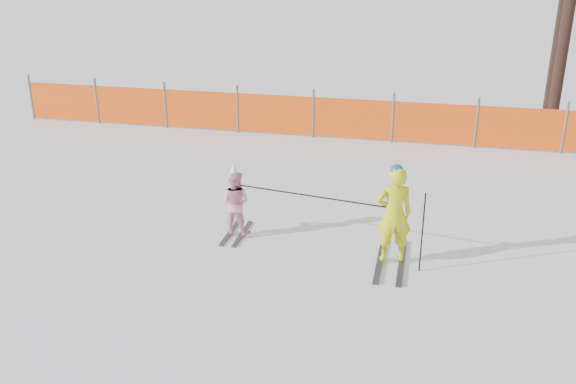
{
  "coord_description": "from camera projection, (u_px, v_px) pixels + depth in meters",
  "views": [
    {
      "loc": [
        2.08,
        -8.8,
        4.82
      ],
      "look_at": [
        0.0,
        0.5,
        1.0
      ],
      "focal_mm": 40.0,
      "sensor_mm": 36.0,
      "label": 1
    }
  ],
  "objects": [
    {
      "name": "child",
      "position": [
        235.0,
        202.0,
        10.91
      ],
      "size": [
        0.59,
        1.03,
        1.31
      ],
      "color": "black",
      "rests_on": "ground"
    },
    {
      "name": "ground",
      "position": [
        281.0,
        262.0,
        10.19
      ],
      "size": [
        120.0,
        120.0,
        0.0
      ],
      "primitive_type": "plane",
      "color": "white",
      "rests_on": "ground"
    },
    {
      "name": "ski_poles",
      "position": [
        347.0,
        208.0,
        10.09
      ],
      "size": [
        3.04,
        0.65,
        1.3
      ],
      "color": "black",
      "rests_on": "ground"
    },
    {
      "name": "safety_fence",
      "position": [
        293.0,
        115.0,
        16.37
      ],
      "size": [
        15.06,
        0.06,
        1.25
      ],
      "color": "#595960",
      "rests_on": "ground"
    },
    {
      "name": "adult",
      "position": [
        394.0,
        215.0,
        9.88
      ],
      "size": [
        0.65,
        1.57,
        1.64
      ],
      "color": "black",
      "rests_on": "ground"
    }
  ]
}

